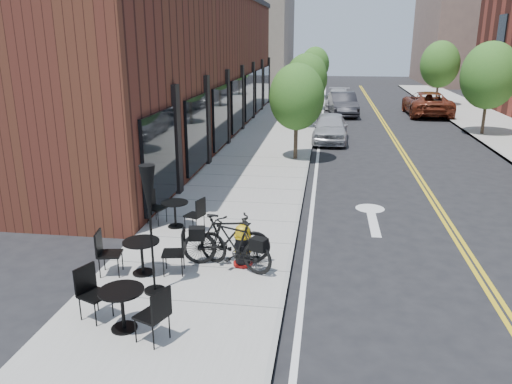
{
  "coord_description": "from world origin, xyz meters",
  "views": [
    {
      "loc": [
        0.64,
        -11.01,
        4.78
      ],
      "look_at": [
        -1.11,
        1.22,
        1.0
      ],
      "focal_mm": 35.0,
      "sensor_mm": 36.0,
      "label": 1
    }
  ],
  "objects_px": {
    "parked_car_far": "(427,103)",
    "bicycle_left": "(234,244)",
    "parked_car_a": "(330,128)",
    "parked_car_c": "(338,99)",
    "fire_hydrant": "(243,245)",
    "bistro_set_b": "(142,252)",
    "patio_umbrella": "(149,203)",
    "bicycle_right": "(227,239)",
    "parked_car_b": "(343,104)",
    "bistro_set_a": "(122,303)",
    "bistro_set_c": "(175,211)"
  },
  "relations": [
    {
      "from": "bicycle_right",
      "to": "parked_car_far",
      "type": "relative_size",
      "value": 0.34
    },
    {
      "from": "bistro_set_c",
      "to": "parked_car_b",
      "type": "height_order",
      "value": "parked_car_b"
    },
    {
      "from": "parked_car_c",
      "to": "parked_car_far",
      "type": "distance_m",
      "value": 6.47
    },
    {
      "from": "bistro_set_b",
      "to": "parked_car_b",
      "type": "bearing_deg",
      "value": 68.76
    },
    {
      "from": "bicycle_right",
      "to": "parked_car_b",
      "type": "height_order",
      "value": "parked_car_b"
    },
    {
      "from": "fire_hydrant",
      "to": "parked_car_b",
      "type": "distance_m",
      "value": 23.8
    },
    {
      "from": "fire_hydrant",
      "to": "bicycle_left",
      "type": "relative_size",
      "value": 0.52
    },
    {
      "from": "bistro_set_a",
      "to": "parked_car_c",
      "type": "relative_size",
      "value": 0.39
    },
    {
      "from": "parked_car_b",
      "to": "bicycle_right",
      "type": "bearing_deg",
      "value": -103.12
    },
    {
      "from": "bistro_set_a",
      "to": "parked_car_b",
      "type": "bearing_deg",
      "value": 103.88
    },
    {
      "from": "bicycle_right",
      "to": "bistro_set_a",
      "type": "relative_size",
      "value": 1.07
    },
    {
      "from": "parked_car_a",
      "to": "parked_car_far",
      "type": "distance_m",
      "value": 11.63
    },
    {
      "from": "parked_car_a",
      "to": "parked_car_c",
      "type": "relative_size",
      "value": 0.89
    },
    {
      "from": "patio_umbrella",
      "to": "parked_car_a",
      "type": "bearing_deg",
      "value": 78.28
    },
    {
      "from": "parked_car_b",
      "to": "parked_car_c",
      "type": "height_order",
      "value": "parked_car_b"
    },
    {
      "from": "bistro_set_a",
      "to": "bicycle_right",
      "type": "bearing_deg",
      "value": 89.43
    },
    {
      "from": "parked_car_b",
      "to": "parked_car_far",
      "type": "relative_size",
      "value": 0.8
    },
    {
      "from": "parked_car_c",
      "to": "fire_hydrant",
      "type": "bearing_deg",
      "value": -93.23
    },
    {
      "from": "bicycle_left",
      "to": "parked_car_a",
      "type": "distance_m",
      "value": 14.93
    },
    {
      "from": "bicycle_left",
      "to": "bistro_set_b",
      "type": "relative_size",
      "value": 1.02
    },
    {
      "from": "bistro_set_b",
      "to": "bicycle_left",
      "type": "bearing_deg",
      "value": 4.99
    },
    {
      "from": "fire_hydrant",
      "to": "bistro_set_c",
      "type": "height_order",
      "value": "fire_hydrant"
    },
    {
      "from": "parked_car_far",
      "to": "bicycle_left",
      "type": "bearing_deg",
      "value": 71.29
    },
    {
      "from": "bistro_set_b",
      "to": "parked_car_a",
      "type": "relative_size",
      "value": 0.44
    },
    {
      "from": "bistro_set_b",
      "to": "bistro_set_c",
      "type": "distance_m",
      "value": 2.72
    },
    {
      "from": "parked_car_c",
      "to": "parked_car_far",
      "type": "relative_size",
      "value": 0.81
    },
    {
      "from": "bicycle_right",
      "to": "bistro_set_a",
      "type": "distance_m",
      "value": 3.02
    },
    {
      "from": "bicycle_left",
      "to": "parked_car_far",
      "type": "xyz_separation_m",
      "value": [
        8.23,
        24.61,
        0.12
      ]
    },
    {
      "from": "bistro_set_a",
      "to": "fire_hydrant",
      "type": "bearing_deg",
      "value": 83.24
    },
    {
      "from": "fire_hydrant",
      "to": "bistro_set_a",
      "type": "xyz_separation_m",
      "value": [
        -1.56,
        -2.74,
        0.02
      ]
    },
    {
      "from": "parked_car_c",
      "to": "parked_car_far",
      "type": "bearing_deg",
      "value": -26.82
    },
    {
      "from": "bicycle_left",
      "to": "parked_car_a",
      "type": "xyz_separation_m",
      "value": [
        1.98,
        14.79,
        0.03
      ]
    },
    {
      "from": "bistro_set_a",
      "to": "parked_car_c",
      "type": "bearing_deg",
      "value": 105.45
    },
    {
      "from": "bistro_set_a",
      "to": "patio_umbrella",
      "type": "distance_m",
      "value": 1.88
    },
    {
      "from": "patio_umbrella",
      "to": "parked_car_b",
      "type": "distance_m",
      "value": 25.43
    },
    {
      "from": "bicycle_right",
      "to": "parked_car_far",
      "type": "height_order",
      "value": "parked_car_far"
    },
    {
      "from": "parked_car_a",
      "to": "parked_car_b",
      "type": "relative_size",
      "value": 0.91
    },
    {
      "from": "bistro_set_c",
      "to": "parked_car_a",
      "type": "bearing_deg",
      "value": 92.02
    },
    {
      "from": "bistro_set_a",
      "to": "bistro_set_c",
      "type": "height_order",
      "value": "bistro_set_a"
    },
    {
      "from": "fire_hydrant",
      "to": "parked_car_far",
      "type": "distance_m",
      "value": 25.72
    },
    {
      "from": "fire_hydrant",
      "to": "bistro_set_b",
      "type": "bearing_deg",
      "value": -150.07
    },
    {
      "from": "bicycle_left",
      "to": "bistro_set_b",
      "type": "height_order",
      "value": "bicycle_left"
    },
    {
      "from": "bistro_set_a",
      "to": "parked_car_b",
      "type": "distance_m",
      "value": 26.73
    },
    {
      "from": "parked_car_far",
      "to": "bistro_set_a",
      "type": "bearing_deg",
      "value": 70.23
    },
    {
      "from": "bistro_set_b",
      "to": "parked_car_far",
      "type": "xyz_separation_m",
      "value": [
        10.07,
        25.12,
        0.19
      ]
    },
    {
      "from": "parked_car_b",
      "to": "parked_car_c",
      "type": "distance_m",
      "value": 3.87
    },
    {
      "from": "patio_umbrella",
      "to": "parked_car_a",
      "type": "height_order",
      "value": "patio_umbrella"
    },
    {
      "from": "bistro_set_b",
      "to": "parked_car_b",
      "type": "distance_m",
      "value": 24.79
    },
    {
      "from": "parked_car_b",
      "to": "fire_hydrant",
      "type": "bearing_deg",
      "value": -102.25
    },
    {
      "from": "parked_car_far",
      "to": "bistro_set_b",
      "type": "bearing_deg",
      "value": 67.93
    }
  ]
}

